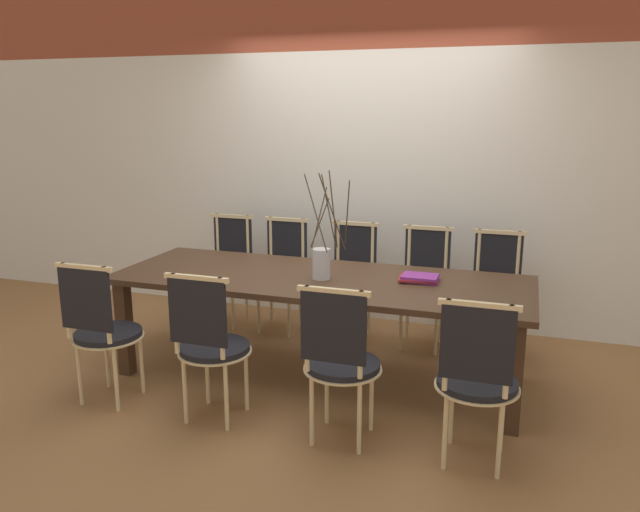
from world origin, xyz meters
TOP-DOWN VIEW (x-y plane):
  - ground_plane at (0.00, 0.00)m, footprint 16.00×16.00m
  - wall_rear at (0.00, 1.38)m, footprint 12.00×0.06m
  - dining_table at (0.00, 0.00)m, footprint 2.87×1.03m
  - chair_near_leftend at (-1.18, -0.83)m, footprint 0.45×0.45m
  - chair_near_left at (-0.41, -0.83)m, footprint 0.45×0.45m
  - chair_near_center at (0.40, -0.83)m, footprint 0.45×0.45m
  - chair_near_right at (1.14, -0.83)m, footprint 0.45×0.45m
  - chair_far_leftend at (-1.15, 0.83)m, footprint 0.45×0.45m
  - chair_far_left at (-0.63, 0.83)m, footprint 0.45×0.45m
  - chair_far_center at (-0.01, 0.83)m, footprint 0.45×0.45m
  - chair_far_right at (0.59, 0.83)m, footprint 0.45×0.45m
  - chair_far_rightend at (1.14, 0.83)m, footprint 0.45×0.45m
  - vase_centerpiece at (0.03, -0.04)m, footprint 0.33×0.39m
  - book_stack at (0.67, 0.11)m, footprint 0.28×0.22m

SIDE VIEW (x-z plane):
  - ground_plane at x=0.00m, z-range 0.00..0.00m
  - chair_near_leftend at x=-1.18m, z-range 0.04..0.99m
  - chair_near_left at x=-0.41m, z-range 0.04..0.99m
  - chair_near_center at x=0.40m, z-range 0.04..0.99m
  - chair_near_right at x=1.14m, z-range 0.04..0.99m
  - chair_far_leftend at x=-1.15m, z-range 0.04..0.99m
  - chair_far_left at x=-0.63m, z-range 0.04..0.99m
  - chair_far_center at x=-0.01m, z-range 0.04..0.99m
  - chair_far_right at x=0.59m, z-range 0.04..0.99m
  - chair_far_rightend at x=1.14m, z-range 0.04..0.99m
  - dining_table at x=0.00m, z-range 0.29..1.02m
  - book_stack at x=0.67m, z-range 0.73..0.78m
  - vase_centerpiece at x=0.03m, z-range 0.49..1.24m
  - wall_rear at x=0.00m, z-range 0.00..3.20m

